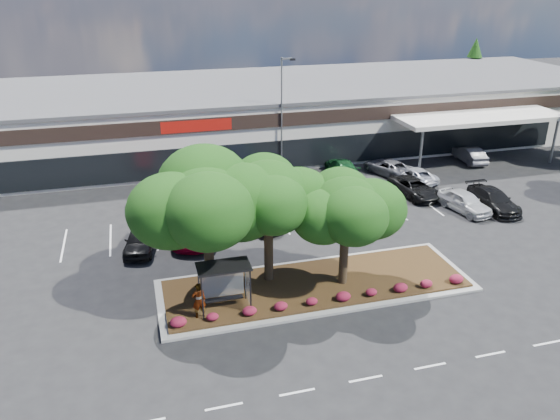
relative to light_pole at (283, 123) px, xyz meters
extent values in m
plane|color=black|center=(-1.54, -23.68, -4.54)|extent=(160.00, 160.00, 0.00)
cube|color=beige|center=(-1.54, 10.32, -1.54)|extent=(80.00, 20.00, 6.00)
cube|color=#4A4A4C|center=(-1.54, 10.32, 1.56)|extent=(80.40, 20.40, 0.30)
cube|color=black|center=(-1.54, 0.27, 0.26)|extent=(80.00, 0.25, 1.20)
cube|color=black|center=(-1.54, 0.27, -2.94)|extent=(60.00, 0.18, 2.60)
cube|color=#A6120B|center=(-7.54, 0.20, 0.26)|extent=(6.00, 0.12, 1.00)
cube|color=beige|center=(18.46, -2.18, -0.14)|extent=(16.00, 5.00, 0.40)
cylinder|color=slate|center=(11.46, -4.18, -2.44)|extent=(0.24, 0.24, 4.20)
cylinder|color=slate|center=(25.46, -4.18, -2.44)|extent=(0.24, 0.24, 4.20)
cube|color=gray|center=(-3.54, -19.68, -4.46)|extent=(18.00, 6.00, 0.15)
cube|color=#402D15|center=(-3.54, -19.68, -4.34)|extent=(17.20, 5.20, 0.12)
cube|color=silver|center=(-10.34, -27.68, -4.53)|extent=(1.60, 0.12, 0.01)
cube|color=silver|center=(-7.14, -27.68, -4.53)|extent=(1.60, 0.12, 0.01)
cube|color=silver|center=(-3.94, -27.68, -4.53)|extent=(1.60, 0.12, 0.01)
cube|color=silver|center=(-0.74, -27.68, -4.53)|extent=(1.60, 0.12, 0.01)
cube|color=silver|center=(2.46, -27.68, -4.53)|extent=(1.60, 0.12, 0.01)
cube|color=silver|center=(5.66, -27.68, -4.53)|extent=(1.60, 0.12, 0.01)
cube|color=silver|center=(-18.04, -10.18, -4.53)|extent=(0.12, 5.00, 0.01)
cube|color=silver|center=(-15.04, -10.18, -4.53)|extent=(0.12, 5.00, 0.01)
cube|color=silver|center=(-12.04, -10.18, -4.53)|extent=(0.12, 5.00, 0.01)
cube|color=silver|center=(-9.04, -10.18, -4.53)|extent=(0.12, 5.00, 0.01)
cube|color=silver|center=(-6.04, -10.18, -4.53)|extent=(0.12, 5.00, 0.01)
cube|color=silver|center=(-3.04, -10.18, -4.53)|extent=(0.12, 5.00, 0.01)
cube|color=silver|center=(-0.04, -10.18, -4.53)|extent=(0.12, 5.00, 0.01)
cube|color=silver|center=(2.96, -10.18, -4.53)|extent=(0.12, 5.00, 0.01)
cube|color=silver|center=(5.96, -10.18, -4.53)|extent=(0.12, 5.00, 0.01)
cube|color=silver|center=(8.96, -10.18, -4.53)|extent=(0.12, 5.00, 0.01)
cube|color=silver|center=(11.96, -10.18, -4.53)|extent=(0.12, 5.00, 0.01)
cube|color=silver|center=(14.96, -10.18, -4.53)|extent=(0.12, 5.00, 0.01)
cylinder|color=black|center=(-10.29, -20.23, -3.03)|extent=(0.08, 0.08, 2.50)
cylinder|color=black|center=(-7.79, -20.23, -3.03)|extent=(0.08, 0.08, 2.50)
cylinder|color=black|center=(-10.29, -21.53, -3.03)|extent=(0.08, 0.08, 2.50)
cylinder|color=black|center=(-7.79, -21.53, -3.03)|extent=(0.08, 0.08, 2.50)
cube|color=black|center=(-9.04, -20.88, -1.74)|extent=(2.75, 1.55, 0.10)
cube|color=silver|center=(-9.04, -20.23, -2.90)|extent=(2.30, 0.03, 2.00)
cube|color=black|center=(-9.04, -20.63, -3.83)|extent=(2.00, 0.35, 0.06)
cone|color=#0E390C|center=(32.46, 20.32, -0.04)|extent=(3.96, 3.96, 9.00)
imported|color=#594C47|center=(-10.45, -21.28, -3.29)|extent=(0.76, 0.53, 1.98)
cube|color=gray|center=(-0.10, 0.03, -4.34)|extent=(0.50, 0.50, 0.40)
cylinder|color=slate|center=(-0.10, 0.03, 0.77)|extent=(0.14, 0.14, 9.81)
cube|color=slate|center=(0.33, -0.10, 5.52)|extent=(0.93, 0.46, 0.14)
cube|color=black|center=(0.81, -0.24, 5.45)|extent=(0.52, 0.41, 0.18)
imported|color=black|center=(-13.06, -12.24, -3.78)|extent=(2.66, 4.74, 1.52)
imported|color=black|center=(-11.78, -10.10, -3.81)|extent=(2.02, 4.58, 1.46)
imported|color=maroon|center=(-9.26, -11.49, -3.70)|extent=(4.76, 6.62, 1.67)
imported|color=black|center=(-4.98, -10.84, -3.85)|extent=(3.43, 5.11, 1.37)
imported|color=#7B4A03|center=(0.51, -11.35, -3.68)|extent=(3.83, 5.50, 1.72)
imported|color=#682406|center=(2.67, -11.27, -3.79)|extent=(3.19, 5.46, 1.49)
imported|color=black|center=(8.71, -8.44, -3.84)|extent=(2.92, 5.27, 1.40)
imported|color=silver|center=(10.85, -12.29, -3.75)|extent=(2.64, 4.86, 1.57)
imported|color=black|center=(13.20, -12.55, -3.78)|extent=(2.15, 5.25, 1.52)
imported|color=#8C000D|center=(-12.02, -5.39, -3.72)|extent=(1.97, 5.02, 1.63)
imported|color=navy|center=(-7.80, -3.63, -3.73)|extent=(4.01, 6.02, 1.62)
imported|color=navy|center=(-3.32, -5.03, -3.85)|extent=(3.51, 5.14, 1.38)
imported|color=#1E4F2B|center=(-2.13, -5.93, -3.82)|extent=(2.36, 5.07, 1.43)
imported|color=#134820|center=(4.97, -1.97, -3.84)|extent=(2.08, 4.88, 1.40)
imported|color=#57575F|center=(8.95, -3.05, -3.86)|extent=(3.83, 5.38, 1.36)
imported|color=#AAADB7|center=(10.16, -5.50, -3.87)|extent=(3.18, 5.13, 1.33)
imported|color=#58575E|center=(18.05, -1.92, -3.79)|extent=(2.01, 4.67, 1.50)
camera|label=1|loc=(-12.78, -45.28, 12.01)|focal=35.00mm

